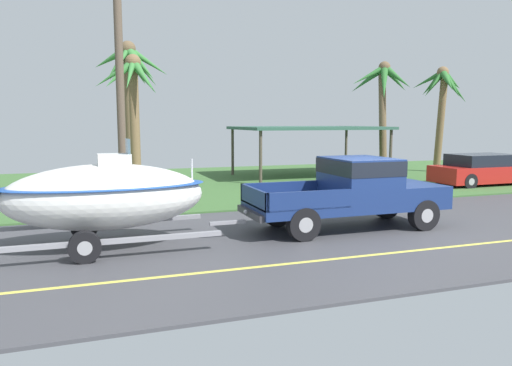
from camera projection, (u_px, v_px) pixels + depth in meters
The scene contains 10 objects.
ground at pixel (268, 189), 20.37m from camera, with size 36.00×22.00×0.11m.
pickup_truck_towing at pixel (357, 189), 12.90m from camera, with size 5.43×1.98×1.86m.
boat_on_trailer at pixel (105, 196), 10.78m from camera, with size 5.71×2.36×2.42m.
parked_sedan_near at pixel (484, 170), 21.53m from camera, with size 4.78×1.93×1.38m.
carport_awning at pixel (309, 129), 24.23m from camera, with size 7.14×4.74×2.55m.
palm_tree_near_left at pixel (131, 78), 21.79m from camera, with size 3.39×3.19×6.34m.
palm_tree_near_right at pixel (133, 90), 19.50m from camera, with size 2.61×3.27×5.45m.
palm_tree_mid at pixel (443, 92), 26.26m from camera, with size 2.69×3.72×5.72m.
palm_tree_far_left at pixel (383, 91), 24.42m from camera, with size 3.12×2.99×5.76m.
utility_pole at pixel (120, 79), 14.43m from camera, with size 0.24×1.80×7.80m.
Camera 1 is at (-7.17, -10.48, 2.81)m, focal length 34.41 mm.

